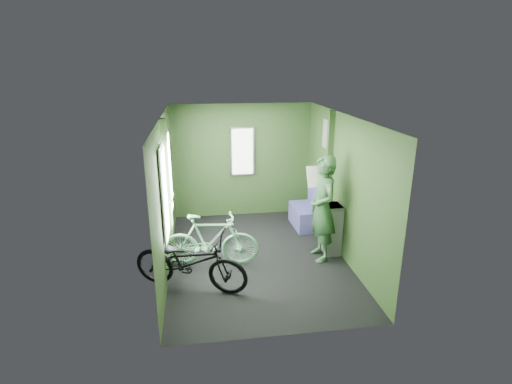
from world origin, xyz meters
TOP-DOWN VIEW (x-y plane):
  - room at (-0.04, 0.04)m, footprint 4.00×4.02m
  - bicycle_black at (-1.06, -0.82)m, footprint 1.80×1.27m
  - bicycle_mint at (-0.76, -0.20)m, footprint 1.55×0.72m
  - passenger at (1.03, -0.16)m, footprint 0.46×0.72m
  - waste_box at (1.26, -0.00)m, footprint 0.25×0.35m
  - bench_seat at (1.14, 1.16)m, footprint 0.48×0.83m

SIDE VIEW (x-z plane):
  - bicycle_black at x=-1.06m, z-range -0.47..0.47m
  - bicycle_mint at x=-0.76m, z-range -0.48..0.48m
  - bench_seat at x=1.14m, z-range -0.18..0.68m
  - waste_box at x=1.26m, z-range 0.00..0.85m
  - passenger at x=1.03m, z-range 0.00..1.71m
  - room at x=-0.04m, z-range 0.28..2.59m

